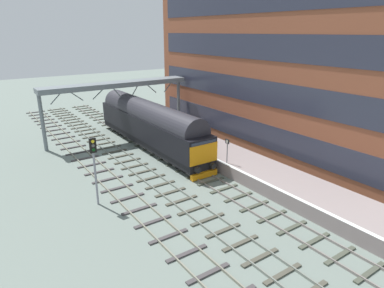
{
  "coord_description": "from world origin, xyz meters",
  "views": [
    {
      "loc": [
        -14.74,
        -22.76,
        11.17
      ],
      "look_at": [
        0.2,
        -1.04,
        2.28
      ],
      "focal_mm": 31.43,
      "sensor_mm": 36.0,
      "label": 1
    }
  ],
  "objects": [
    {
      "name": "diesel_locomotive",
      "position": [
        0.0,
        6.13,
        2.48
      ],
      "size": [
        2.74,
        18.61,
        4.68
      ],
      "color": "black",
      "rests_on": "ground"
    },
    {
      "name": "waiting_passenger",
      "position": [
        3.65,
        7.52,
        1.99
      ],
      "size": [
        0.44,
        0.48,
        1.64
      ],
      "rotation": [
        0.0,
        0.0,
        1.2
      ],
      "color": "#2A3531",
      "rests_on": "station_platform"
    },
    {
      "name": "track_main",
      "position": [
        0.0,
        0.0,
        0.06
      ],
      "size": [
        2.5,
        60.0,
        0.15
      ],
      "color": "gray",
      "rests_on": "ground"
    },
    {
      "name": "track_adjacent_west",
      "position": [
        -3.57,
        0.0,
        0.06
      ],
      "size": [
        2.5,
        60.0,
        0.15
      ],
      "color": "slate",
      "rests_on": "ground"
    },
    {
      "name": "ground_plane",
      "position": [
        0.0,
        0.0,
        0.0
      ],
      "size": [
        140.0,
        140.0,
        0.0
      ],
      "primitive_type": "plane",
      "color": "slate",
      "rests_on": "ground"
    },
    {
      "name": "platform_number_sign",
      "position": [
        1.93,
        -3.5,
        2.35
      ],
      "size": [
        0.1,
        0.44,
        2.02
      ],
      "color": "slate",
      "rests_on": "station_platform"
    },
    {
      "name": "track_adjacent_far_west",
      "position": [
        -6.51,
        -0.0,
        0.06
      ],
      "size": [
        2.5,
        60.0,
        0.15
      ],
      "color": "gray",
      "rests_on": "ground"
    },
    {
      "name": "signal_post_near",
      "position": [
        -8.47,
        -2.42,
        3.02
      ],
      "size": [
        0.44,
        0.22,
        4.72
      ],
      "color": "gray",
      "rests_on": "ground"
    },
    {
      "name": "station_building",
      "position": [
        9.7,
        0.44,
        7.72
      ],
      "size": [
        4.97,
        30.02,
        15.45
      ],
      "color": "brown",
      "rests_on": "ground"
    },
    {
      "name": "station_platform",
      "position": [
        3.6,
        0.0,
        0.5
      ],
      "size": [
        4.0,
        44.0,
        1.01
      ],
      "color": "gray",
      "rests_on": "ground"
    },
    {
      "name": "overhead_footbridge",
      "position": [
        -1.21,
        10.98,
        5.57
      ],
      "size": [
        15.81,
        2.0,
        6.08
      ],
      "color": "slate",
      "rests_on": "ground"
    }
  ]
}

